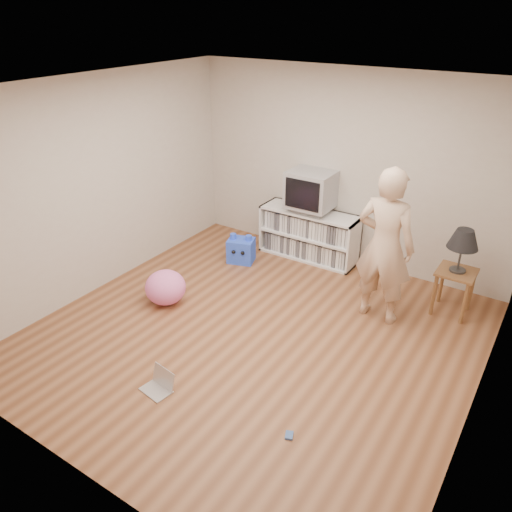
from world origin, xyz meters
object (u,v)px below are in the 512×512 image
Objects in this scene: crt_tv at (311,189)px; plush_blue at (241,250)px; media_unit at (309,234)px; person at (385,246)px; table_lamp at (464,240)px; side_table at (455,281)px; dvd_deck at (310,209)px; plush_pink at (165,287)px; laptop at (160,384)px.

plush_blue is at bearing -138.19° from crt_tv.
media_unit is 3.29× the size of plush_blue.
media_unit is 1.00m from plush_blue.
table_lamp is at bearing -139.76° from person.
plush_blue is at bearing -174.30° from side_table.
side_table is 1.07× the size of table_lamp.
media_unit is at bearing 90.00° from crt_tv.
table_lamp is at bearing -10.08° from dvd_deck.
crt_tv reaches higher than dvd_deck.
plush_pink is (-0.87, -2.06, -0.14)m from media_unit.
plush_blue is (-0.72, -0.67, -0.18)m from media_unit.
media_unit is 0.67m from crt_tv.
person is (1.39, -0.92, 0.17)m from dvd_deck.
media_unit is 2.24m from plush_pink.
dvd_deck is 2.14m from side_table.
person reaches higher than media_unit.
person is (1.39, -0.92, -0.12)m from crt_tv.
table_lamp reaches higher than laptop.
person reaches higher than dvd_deck.
table_lamp is at bearing -12.63° from plush_blue.
table_lamp reaches higher than plush_pink.
person is at bearing -25.72° from plush_blue.
plush_pink is (-0.87, -2.04, -0.53)m from dvd_deck.
laptop is 2.72m from plush_blue.
laptop is at bearing -50.14° from plush_pink.
plush_pink reaches higher than plush_blue.
table_lamp is at bearing 29.56° from plush_pink.
laptop is at bearing -90.22° from plush_blue.
side_table is 1.73× the size of laptop.
plush_pink is (-0.87, -2.04, -0.81)m from crt_tv.
crt_tv reaches higher than plush_blue.
plush_pink is at bearing -113.04° from dvd_deck.
crt_tv reaches higher than plush_pink.
table_lamp reaches higher than plush_blue.
person is at bearing 26.42° from plush_pink.
table_lamp is 0.29× the size of person.
table_lamp is 3.58m from laptop.
media_unit is 2.20m from table_lamp.
plush_blue is (-0.72, -0.65, -0.56)m from dvd_deck.
laptop is at bearing -124.45° from table_lamp.
plush_pink is at bearing -150.44° from table_lamp.
dvd_deck reaches higher than laptop.
table_lamp is (2.08, -0.39, 0.59)m from media_unit.
dvd_deck is 0.25× the size of person.
dvd_deck reaches higher than plush_blue.
side_table is 1.12× the size of plush_pink.
plush_pink is (-2.95, -1.67, -0.73)m from table_lamp.
plush_blue is at bearing 84.02° from plush_pink.
laptop is at bearing 62.98° from person.
crt_tv is 3.37m from laptop.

